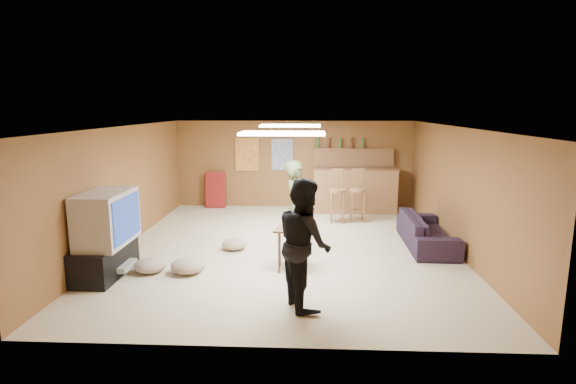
{
  "coord_description": "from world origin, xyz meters",
  "views": [
    {
      "loc": [
        0.38,
        -7.91,
        2.54
      ],
      "look_at": [
        0.0,
        0.2,
        1.0
      ],
      "focal_mm": 28.0,
      "sensor_mm": 36.0,
      "label": 1
    }
  ],
  "objects_px": {
    "tray_table": "(292,249)",
    "person_black": "(304,243)",
    "bar_counter": "(354,190)",
    "person_olive": "(296,210)",
    "tv_body": "(107,218)",
    "sofa": "(427,231)"
  },
  "relations": [
    {
      "from": "bar_counter",
      "to": "person_olive",
      "type": "height_order",
      "value": "person_olive"
    },
    {
      "from": "person_black",
      "to": "tray_table",
      "type": "xyz_separation_m",
      "value": [
        -0.2,
        1.26,
        -0.5
      ]
    },
    {
      "from": "tv_body",
      "to": "person_black",
      "type": "distance_m",
      "value": 3.12
    },
    {
      "from": "person_olive",
      "to": "person_black",
      "type": "relative_size",
      "value": 1.0
    },
    {
      "from": "tv_body",
      "to": "bar_counter",
      "type": "distance_m",
      "value": 6.09
    },
    {
      "from": "tray_table",
      "to": "person_black",
      "type": "bearing_deg",
      "value": -80.98
    },
    {
      "from": "sofa",
      "to": "tray_table",
      "type": "height_order",
      "value": "tray_table"
    },
    {
      "from": "person_olive",
      "to": "tray_table",
      "type": "relative_size",
      "value": 2.48
    },
    {
      "from": "tv_body",
      "to": "person_black",
      "type": "xyz_separation_m",
      "value": [
        2.98,
        -0.92,
        -0.06
      ]
    },
    {
      "from": "person_olive",
      "to": "person_black",
      "type": "xyz_separation_m",
      "value": [
        0.15,
        -1.89,
        -0.0
      ]
    },
    {
      "from": "bar_counter",
      "to": "person_olive",
      "type": "distance_m",
      "value": 3.73
    },
    {
      "from": "bar_counter",
      "to": "tray_table",
      "type": "height_order",
      "value": "bar_counter"
    },
    {
      "from": "tv_body",
      "to": "sofa",
      "type": "relative_size",
      "value": 0.56
    },
    {
      "from": "person_olive",
      "to": "sofa",
      "type": "height_order",
      "value": "person_olive"
    },
    {
      "from": "tv_body",
      "to": "person_olive",
      "type": "relative_size",
      "value": 0.66
    },
    {
      "from": "person_black",
      "to": "sofa",
      "type": "xyz_separation_m",
      "value": [
        2.24,
        2.62,
        -0.55
      ]
    },
    {
      "from": "tray_table",
      "to": "tv_body",
      "type": "bearing_deg",
      "value": -172.96
    },
    {
      "from": "person_black",
      "to": "tray_table",
      "type": "distance_m",
      "value": 1.37
    },
    {
      "from": "tray_table",
      "to": "sofa",
      "type": "bearing_deg",
      "value": 29.15
    },
    {
      "from": "tv_body",
      "to": "tray_table",
      "type": "bearing_deg",
      "value": 7.04
    },
    {
      "from": "tv_body",
      "to": "sofa",
      "type": "xyz_separation_m",
      "value": [
        5.22,
        1.71,
        -0.61
      ]
    },
    {
      "from": "bar_counter",
      "to": "tray_table",
      "type": "relative_size",
      "value": 2.96
    }
  ]
}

